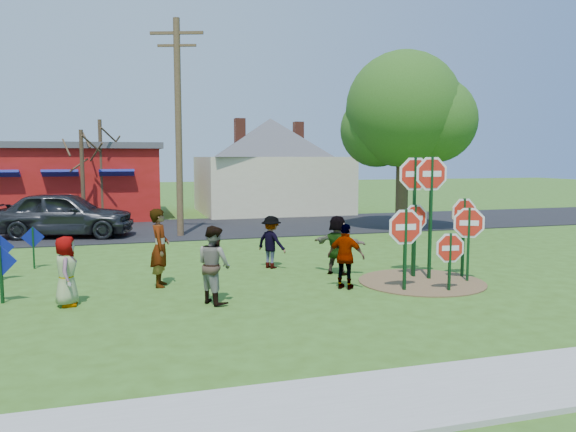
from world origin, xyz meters
name	(u,v)px	position (x,y,z in m)	size (l,w,h in m)	color
ground	(241,285)	(0.00, 0.00, 0.00)	(120.00, 120.00, 0.00)	#375819
sidewalk	(355,405)	(0.00, -7.20, 0.04)	(22.00, 1.80, 0.08)	#9E9E99
road	(188,228)	(0.00, 11.50, 0.02)	(120.00, 7.50, 0.04)	black
dirt_patch	(421,282)	(4.50, -1.00, 0.01)	(3.20, 3.20, 0.03)	brown
red_building	(68,180)	(-5.50, 17.99, 1.97)	(9.40, 7.69, 3.90)	maroon
cream_house	(271,162)	(5.50, 18.00, 2.92)	(9.40, 9.40, 6.50)	beige
stop_sign_a	(405,233)	(3.63, -1.71, 1.41)	(1.16, 0.09, 2.12)	#103B19
stop_sign_b	(415,186)	(4.61, -0.33, 2.43)	(1.20, 0.13, 3.34)	#103B19
stop_sign_c	(431,189)	(4.85, -0.76, 2.37)	(1.20, 0.08, 3.36)	#103B19
stop_sign_d	(464,218)	(5.84, -0.78, 1.59)	(1.01, 0.08, 2.25)	#103B19
stop_sign_e	(450,251)	(4.63, -2.05, 0.97)	(0.96, 0.14, 1.53)	#103B19
stop_sign_f	(469,227)	(5.65, -1.28, 1.41)	(0.99, 0.45, 2.06)	#103B19
stop_sign_g	(415,224)	(4.60, -0.42, 1.42)	(0.99, 0.08, 2.08)	#103B19
blue_diamond_b	(1,268)	(-5.36, -0.23, 0.79)	(0.69, 0.17, 1.29)	#103B19
blue_diamond_d	(33,243)	(-5.26, 3.72, 0.75)	(0.61, 0.09, 1.22)	#103B19
person_a	(66,271)	(-3.97, -0.87, 0.76)	(0.74, 0.48, 1.51)	#384D82
person_b	(160,248)	(-1.92, 0.44, 0.97)	(0.70, 0.46, 1.93)	#317C69
person_c	(214,265)	(-0.90, -1.53, 0.86)	(0.83, 0.65, 1.71)	brown
person_d	(271,242)	(1.30, 1.89, 0.75)	(0.98, 0.56, 1.51)	#37363C
person_e	(346,257)	(2.36, -1.12, 0.80)	(0.93, 0.39, 1.59)	#52315D
person_f	(337,245)	(2.80, 0.55, 0.81)	(1.50, 0.48, 1.62)	#1F5A3A
suv	(64,214)	(-5.01, 10.15, 0.94)	(2.14, 5.31, 1.81)	#2C2C31
utility_pole	(178,124)	(-0.57, 9.18, 4.50)	(2.01, 0.80, 8.56)	#4C3823
leafy_tree	(406,116)	(8.92, 8.24, 4.94)	(5.40, 4.93, 7.68)	#382819
bare_tree_east	(101,157)	(-3.71, 14.57, 3.20)	(1.80, 1.80, 4.95)	#382819
bare_tree_extra	(82,165)	(-4.47, 13.24, 2.85)	(1.80, 1.80, 4.40)	#382819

